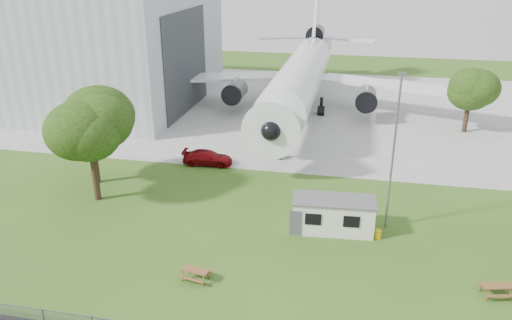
% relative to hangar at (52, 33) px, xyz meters
% --- Properties ---
extents(ground, '(160.00, 160.00, 0.00)m').
position_rel_hangar_xyz_m(ground, '(37.97, -36.00, -9.41)').
color(ground, '#4C7425').
extents(concrete_apron, '(120.00, 46.00, 0.03)m').
position_rel_hangar_xyz_m(concrete_apron, '(37.97, 2.00, -9.39)').
color(concrete_apron, '#B7B7B2').
rests_on(concrete_apron, ground).
extents(hangar, '(43.00, 31.00, 18.55)m').
position_rel_hangar_xyz_m(hangar, '(0.00, 0.00, 0.00)').
color(hangar, '#B2B7BC').
rests_on(hangar, ground).
extents(airliner, '(46.36, 47.73, 17.69)m').
position_rel_hangar_xyz_m(airliner, '(35.97, -0.14, -4.14)').
color(airliner, white).
rests_on(airliner, ground).
extents(site_cabin, '(6.84, 3.13, 2.62)m').
position_rel_hangar_xyz_m(site_cabin, '(42.18, -31.14, -8.09)').
color(site_cabin, silver).
rests_on(site_cabin, ground).
extents(picnic_west, '(2.04, 1.80, 0.76)m').
position_rel_hangar_xyz_m(picnic_west, '(33.86, -39.39, -9.41)').
color(picnic_west, brown).
rests_on(picnic_west, ground).
extents(picnic_east, '(2.10, 1.88, 0.76)m').
position_rel_hangar_xyz_m(picnic_east, '(52.55, -37.23, -9.41)').
color(picnic_east, brown).
rests_on(picnic_east, ground).
extents(lamp_mast, '(0.16, 0.16, 12.00)m').
position_rel_hangar_xyz_m(lamp_mast, '(46.17, -29.80, -3.41)').
color(lamp_mast, slate).
rests_on(lamp_mast, ground).
extents(tree_west_big, '(8.14, 8.14, 9.92)m').
position_rel_hangar_xyz_m(tree_west_big, '(20.15, -26.68, -3.56)').
color(tree_west_big, '#382619').
rests_on(tree_west_big, ground).
extents(tree_west_small, '(6.42, 6.42, 9.53)m').
position_rel_hangar_xyz_m(tree_west_small, '(21.93, -29.94, -3.10)').
color(tree_west_small, '#382619').
rests_on(tree_west_small, ground).
extents(tree_far_apron, '(6.07, 6.07, 8.25)m').
position_rel_hangar_xyz_m(tree_far_apron, '(56.20, -4.51, -4.21)').
color(tree_far_apron, '#382619').
rests_on(tree_far_apron, ground).
extents(car_apron_van, '(5.13, 2.41, 1.45)m').
position_rel_hangar_xyz_m(car_apron_van, '(28.99, -20.50, -8.68)').
color(car_apron_van, maroon).
rests_on(car_apron_van, ground).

